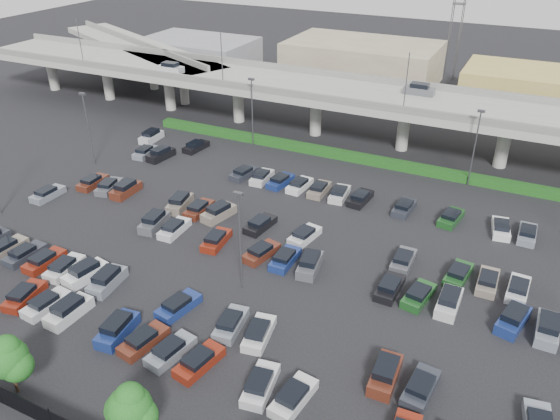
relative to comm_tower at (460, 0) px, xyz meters
name	(u,v)px	position (x,y,z in m)	size (l,w,h in m)	color
ground	(278,246)	(-4.00, -74.00, -15.61)	(280.00, 280.00, 0.00)	black
overpass	(371,100)	(-4.25, -42.01, -8.64)	(150.00, 13.00, 15.80)	gray
on_ramp	(138,49)	(-56.10, -30.95, -8.76)	(50.93, 30.13, 8.80)	gray
hedge	(354,157)	(-4.00, -49.00, -15.06)	(66.00, 1.60, 1.10)	#183D11
tree_row	(113,401)	(-3.30, -100.53, -12.09)	(65.07, 3.66, 5.94)	#332316
parked_cars	(255,257)	(-4.85, -77.73, -15.01)	(62.89, 41.64, 1.67)	#562316
light_poles	(252,180)	(-8.12, -72.00, -9.37)	(66.90, 48.38, 10.30)	#45454A
distant_buildings	(484,81)	(8.38, -12.19, -11.87)	(138.00, 24.00, 9.00)	gray
comm_tower	(460,0)	(0.00, 0.00, 0.00)	(2.40, 2.40, 30.00)	#45454A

